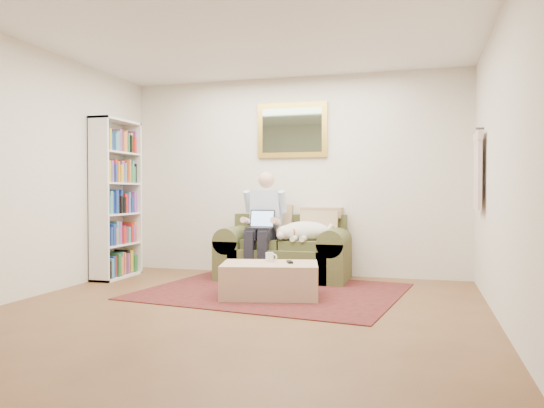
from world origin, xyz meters
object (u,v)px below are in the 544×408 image
at_px(sofa, 284,257).
at_px(ottoman, 270,280).
at_px(sleeping_dog, 305,231).
at_px(laptop, 261,223).
at_px(seated_man, 262,226).
at_px(coffee_mug, 270,257).
at_px(bookshelf, 116,199).

bearing_deg(sofa, ottoman, -82.91).
xyz_separation_m(sleeping_dog, ottoman, (-0.14, -1.08, -0.43)).
bearing_deg(sofa, laptop, -138.98).
height_order(sofa, ottoman, sofa).
relative_size(seated_man, sleeping_dog, 2.04).
bearing_deg(coffee_mug, sleeping_dog, 80.30).
relative_size(sleeping_dog, ottoman, 0.67).
height_order(laptop, bookshelf, bookshelf).
height_order(seated_man, laptop, seated_man).
bearing_deg(sleeping_dog, laptop, -166.36).
height_order(laptop, coffee_mug, laptop).
height_order(seated_man, sleeping_dog, seated_man).
xyz_separation_m(seated_man, laptop, (0.00, -0.06, 0.03)).
height_order(ottoman, coffee_mug, coffee_mug).
relative_size(ottoman, bookshelf, 0.49).
bearing_deg(sleeping_dog, coffee_mug, -99.70).
bearing_deg(seated_man, ottoman, -69.29).
xyz_separation_m(seated_man, sleeping_dog, (0.53, 0.07, -0.06)).
xyz_separation_m(sofa, coffee_mug, (0.12, -1.07, 0.13)).
height_order(sofa, bookshelf, bookshelf).
bearing_deg(sleeping_dog, seated_man, -172.87).
bearing_deg(coffee_mug, ottoman, -72.48).
bearing_deg(laptop, sofa, 41.02).
distance_m(seated_man, laptop, 0.07).
bearing_deg(seated_man, coffee_mug, -68.99).
relative_size(sleeping_dog, coffee_mug, 6.57).
xyz_separation_m(sofa, laptop, (-0.24, -0.21, 0.43)).
bearing_deg(coffee_mug, sofa, 96.20).
relative_size(laptop, coffee_mug, 3.10).
bearing_deg(bookshelf, sleeping_dog, 9.14).
distance_m(seated_man, bookshelf, 1.90).
bearing_deg(sofa, bookshelf, -167.49).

